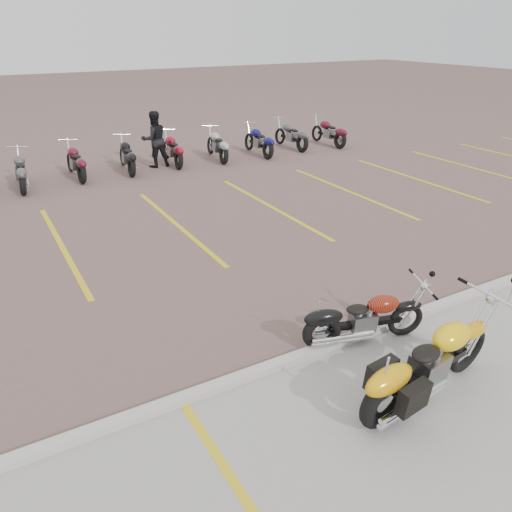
{
  "coord_description": "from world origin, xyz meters",
  "views": [
    {
      "loc": [
        -3.99,
        -6.86,
        4.45
      ],
      "look_at": [
        -0.02,
        0.05,
        0.75
      ],
      "focal_mm": 35.0,
      "sensor_mm": 36.0,
      "label": 1
    }
  ],
  "objects": [
    {
      "name": "person_b",
      "position": [
        1.46,
        9.56,
        0.94
      ],
      "size": [
        0.92,
        0.72,
        1.87
      ],
      "primitive_type": "imported",
      "rotation": [
        0.0,
        0.0,
        3.15
      ],
      "color": "black",
      "rests_on": "ground"
    },
    {
      "name": "curb",
      "position": [
        0.0,
        -2.0,
        0.06
      ],
      "size": [
        60.0,
        0.18,
        0.12
      ],
      "primitive_type": "cube",
      "color": "#ADAAA3",
      "rests_on": "ground"
    },
    {
      "name": "concrete_apron",
      "position": [
        0.0,
        -4.5,
        0.01
      ],
      "size": [
        60.0,
        5.0,
        0.01
      ],
      "primitive_type": "cube",
      "color": "#9E9B93",
      "rests_on": "ground"
    },
    {
      "name": "yellow_cruiser",
      "position": [
        0.44,
        -3.45,
        0.51
      ],
      "size": [
        2.47,
        0.49,
        1.02
      ],
      "rotation": [
        0.09,
        0.0,
        0.12
      ],
      "color": "black",
      "rests_on": "ground"
    },
    {
      "name": "parking_stripes",
      "position": [
        0.0,
        4.0,
        0.0
      ],
      "size": [
        38.0,
        5.5,
        0.01
      ],
      "primitive_type": null,
      "color": "gold",
      "rests_on": "ground"
    },
    {
      "name": "flame_cruiser",
      "position": [
        0.59,
        -2.07,
        0.4
      ],
      "size": [
        1.92,
        0.66,
        0.81
      ],
      "rotation": [
        0.11,
        0.0,
        -0.28
      ],
      "color": "black",
      "rests_on": "ground"
    },
    {
      "name": "bg_bike_row",
      "position": [
        -0.42,
        9.42,
        0.55
      ],
      "size": [
        18.91,
        2.04,
        1.1
      ],
      "color": "black",
      "rests_on": "ground"
    },
    {
      "name": "ground",
      "position": [
        0.0,
        0.0,
        0.0
      ],
      "size": [
        100.0,
        100.0,
        0.0
      ],
      "primitive_type": "plane",
      "color": "brown",
      "rests_on": "ground"
    }
  ]
}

